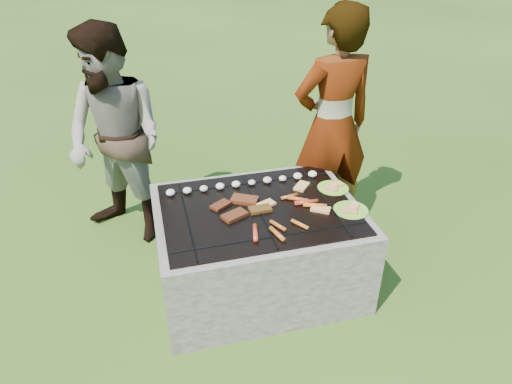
{
  "coord_description": "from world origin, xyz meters",
  "views": [
    {
      "loc": [
        -0.63,
        -2.35,
        2.19
      ],
      "look_at": [
        0.0,
        0.05,
        0.7
      ],
      "focal_mm": 32.0,
      "sensor_mm": 36.0,
      "label": 1
    }
  ],
  "objects_px": {
    "cook": "(332,126)",
    "plate_near": "(351,210)",
    "plate_far": "(333,188)",
    "bystander": "(116,140)",
    "fire_pit": "(258,249)"
  },
  "relations": [
    {
      "from": "plate_far",
      "to": "bystander",
      "type": "relative_size",
      "value": 0.13
    },
    {
      "from": "bystander",
      "to": "plate_near",
      "type": "bearing_deg",
      "value": 8.53
    },
    {
      "from": "plate_far",
      "to": "cook",
      "type": "relative_size",
      "value": 0.13
    },
    {
      "from": "plate_near",
      "to": "bystander",
      "type": "distance_m",
      "value": 1.73
    },
    {
      "from": "fire_pit",
      "to": "plate_near",
      "type": "relative_size",
      "value": 4.73
    },
    {
      "from": "cook",
      "to": "plate_near",
      "type": "bearing_deg",
      "value": 71.4
    },
    {
      "from": "bystander",
      "to": "cook",
      "type": "bearing_deg",
      "value": 33.56
    },
    {
      "from": "plate_near",
      "to": "bystander",
      "type": "relative_size",
      "value": 0.17
    },
    {
      "from": "cook",
      "to": "bystander",
      "type": "bearing_deg",
      "value": -16.96
    },
    {
      "from": "plate_far",
      "to": "plate_near",
      "type": "bearing_deg",
      "value": -90.35
    },
    {
      "from": "fire_pit",
      "to": "bystander",
      "type": "height_order",
      "value": "bystander"
    },
    {
      "from": "fire_pit",
      "to": "plate_near",
      "type": "bearing_deg",
      "value": -17.06
    },
    {
      "from": "fire_pit",
      "to": "cook",
      "type": "relative_size",
      "value": 0.74
    },
    {
      "from": "fire_pit",
      "to": "cook",
      "type": "bearing_deg",
      "value": 37.2
    },
    {
      "from": "plate_far",
      "to": "plate_near",
      "type": "height_order",
      "value": "same"
    }
  ]
}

